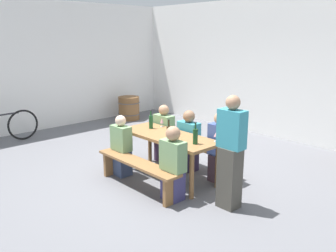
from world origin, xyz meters
TOP-DOWN VIEW (x-y plane):
  - ground_plane at (0.00, 0.00)m, footprint 24.00×24.00m
  - back_wall at (0.00, 3.63)m, footprint 14.00×0.20m
  - side_wall at (-4.60, 0.00)m, footprint 0.20×7.66m
  - tasting_table at (0.00, 0.00)m, footprint 1.80×0.70m
  - bench_near at (0.00, -0.65)m, footprint 1.70×0.30m
  - bench_far at (0.00, 0.65)m, footprint 1.70×0.30m
  - wine_bottle_0 at (0.65, -0.04)m, footprint 0.08×0.08m
  - wine_bottle_1 at (-0.51, 0.06)m, footprint 0.07×0.07m
  - wine_bottle_2 at (0.22, -0.19)m, footprint 0.07×0.07m
  - wine_glass_0 at (0.05, 0.07)m, footprint 0.06×0.06m
  - wine_glass_1 at (0.78, 0.29)m, footprint 0.07×0.07m
  - wine_glass_2 at (-0.46, 0.28)m, footprint 0.06×0.06m
  - seated_guest_near_0 at (-0.62, -0.50)m, footprint 0.37×0.24m
  - seated_guest_near_1 at (0.65, -0.50)m, footprint 0.38×0.24m
  - seated_guest_far_0 at (-0.66, 0.50)m, footprint 0.40×0.24m
  - seated_guest_far_1 at (-0.01, 0.50)m, footprint 0.40×0.24m
  - seated_guest_far_2 at (0.67, 0.50)m, footprint 0.35×0.24m
  - standing_host at (1.35, -0.09)m, footprint 0.37×0.24m
  - wine_barrel at (-3.91, 2.09)m, footprint 0.63×0.63m
  - parked_bicycle_0 at (-3.90, -1.44)m, footprint 0.20×1.71m

SIDE VIEW (x-z plane):
  - ground_plane at x=0.00m, z-range 0.00..0.00m
  - wine_barrel at x=-3.91m, z-range 0.00..0.66m
  - bench_near at x=0.00m, z-range 0.12..0.57m
  - bench_far at x=0.00m, z-range 0.12..0.57m
  - parked_bicycle_0 at x=-3.90m, z-range -0.08..0.82m
  - seated_guest_near_0 at x=-0.62m, z-range -0.03..1.02m
  - seated_guest_far_0 at x=-0.66m, z-range -0.03..1.06m
  - seated_guest_far_1 at x=-0.01m, z-range -0.03..1.06m
  - seated_guest_near_1 at x=0.65m, z-range -0.03..1.08m
  - seated_guest_far_2 at x=0.67m, z-range -0.02..1.14m
  - tasting_table at x=0.00m, z-range 0.28..1.03m
  - standing_host at x=1.35m, z-range -0.02..1.56m
  - wine_glass_0 at x=0.05m, z-range 0.78..0.94m
  - wine_glass_2 at x=-0.46m, z-range 0.78..0.94m
  - wine_glass_1 at x=0.78m, z-range 0.78..0.94m
  - wine_bottle_2 at x=0.22m, z-range 0.71..1.03m
  - wine_bottle_1 at x=-0.51m, z-range 0.71..1.04m
  - wine_bottle_0 at x=0.65m, z-range 0.71..1.04m
  - back_wall at x=0.00m, z-range 0.00..3.20m
  - side_wall at x=-4.60m, z-range 0.00..3.20m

